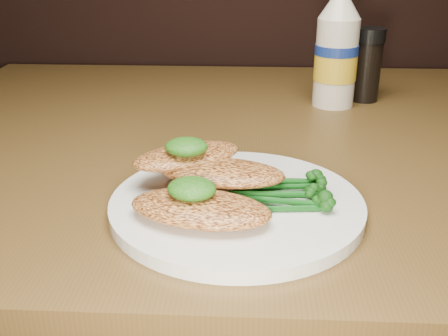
{
  "coord_description": "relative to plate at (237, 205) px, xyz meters",
  "views": [
    {
      "loc": [
        -0.08,
        0.35,
        1.0
      ],
      "look_at": [
        -0.11,
        0.83,
        0.79
      ],
      "focal_mm": 42.63,
      "sensor_mm": 36.0,
      "label": 1
    }
  ],
  "objects": [
    {
      "name": "pepper_grinder",
      "position": [
        0.2,
        0.4,
        0.05
      ],
      "size": [
        0.05,
        0.05,
        0.12
      ],
      "primitive_type": null,
      "rotation": [
        0.0,
        0.0,
        -0.03
      ],
      "color": "black",
      "rests_on": "dining_table"
    },
    {
      "name": "pesto_front",
      "position": [
        -0.04,
        -0.03,
        0.03
      ],
      "size": [
        0.06,
        0.05,
        0.02
      ],
      "primitive_type": "ellipsoid",
      "rotation": [
        0.0,
        0.0,
        -0.32
      ],
      "color": "#103808",
      "rests_on": "chicken_front"
    },
    {
      "name": "chicken_back",
      "position": [
        -0.05,
        0.05,
        0.03
      ],
      "size": [
        0.13,
        0.11,
        0.02
      ],
      "primitive_type": "ellipsoid",
      "rotation": [
        0.0,
        0.0,
        0.54
      ],
      "color": "#DE8E46",
      "rests_on": "plate"
    },
    {
      "name": "chicken_mid",
      "position": [
        -0.02,
        0.02,
        0.03
      ],
      "size": [
        0.14,
        0.08,
        0.02
      ],
      "primitive_type": "ellipsoid",
      "rotation": [
        0.0,
        0.0,
        -0.14
      ],
      "color": "#DE8E46",
      "rests_on": "plate"
    },
    {
      "name": "mayo_bottle",
      "position": [
        0.14,
        0.37,
        0.09
      ],
      "size": [
        0.08,
        0.08,
        0.19
      ],
      "primitive_type": null,
      "rotation": [
        0.0,
        0.0,
        -0.23
      ],
      "color": "#F0E2CC",
      "rests_on": "dining_table"
    },
    {
      "name": "broccolini_bundle",
      "position": [
        0.04,
        0.01,
        0.02
      ],
      "size": [
        0.13,
        0.11,
        0.02
      ],
      "primitive_type": null,
      "rotation": [
        0.0,
        0.0,
        -0.1
      ],
      "color": "#104913",
      "rests_on": "plate"
    },
    {
      "name": "pesto_back",
      "position": [
        -0.05,
        0.03,
        0.05
      ],
      "size": [
        0.05,
        0.04,
        0.02
      ],
      "primitive_type": "ellipsoid",
      "rotation": [
        0.0,
        0.0,
        -0.1
      ],
      "color": "#103808",
      "rests_on": "chicken_back"
    },
    {
      "name": "chicken_front",
      "position": [
        -0.03,
        -0.04,
        0.02
      ],
      "size": [
        0.14,
        0.1,
        0.02
      ],
      "primitive_type": "ellipsoid",
      "rotation": [
        0.0,
        0.0,
        -0.2
      ],
      "color": "#DE8E46",
      "rests_on": "plate"
    },
    {
      "name": "plate",
      "position": [
        0.0,
        0.0,
        0.0
      ],
      "size": [
        0.25,
        0.25,
        0.01
      ],
      "primitive_type": "cylinder",
      "color": "white",
      "rests_on": "dining_table"
    }
  ]
}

